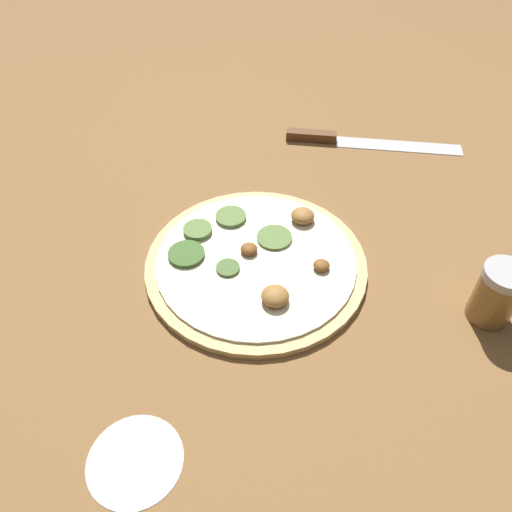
# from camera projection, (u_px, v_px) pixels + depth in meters

# --- Properties ---
(ground_plane) EXTENTS (3.00, 3.00, 0.00)m
(ground_plane) POSITION_uv_depth(u_px,v_px,m) (256.00, 266.00, 0.72)
(ground_plane) COLOR brown
(pizza) EXTENTS (0.32, 0.32, 0.03)m
(pizza) POSITION_uv_depth(u_px,v_px,m) (256.00, 261.00, 0.72)
(pizza) COLOR #D6B77A
(pizza) RESTS_ON ground_plane
(knife) EXTENTS (0.17, 0.31, 0.02)m
(knife) POSITION_uv_depth(u_px,v_px,m) (344.00, 140.00, 0.94)
(knife) COLOR silver
(knife) RESTS_ON ground_plane
(spice_jar) EXTENTS (0.06, 0.06, 0.09)m
(spice_jar) POSITION_uv_depth(u_px,v_px,m) (497.00, 294.00, 0.63)
(spice_jar) COLOR olive
(spice_jar) RESTS_ON ground_plane
(flour_patch) EXTENTS (0.10, 0.10, 0.00)m
(flour_patch) POSITION_uv_depth(u_px,v_px,m) (135.00, 460.00, 0.53)
(flour_patch) COLOR white
(flour_patch) RESTS_ON ground_plane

